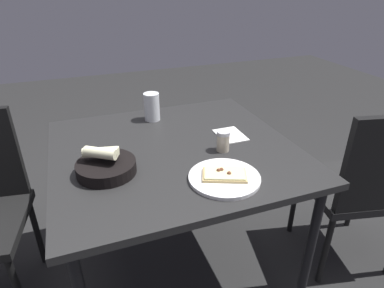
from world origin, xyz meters
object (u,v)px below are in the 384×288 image
at_px(bread_basket, 105,165).
at_px(beer_glass, 152,108).
at_px(dining_table, 175,160).
at_px(pepper_shaker, 223,142).
at_px(chair_far, 364,182).
at_px(pizza_plate, 224,177).

distance_m(bread_basket, beer_glass, 0.53).
distance_m(dining_table, bread_basket, 0.34).
bearing_deg(pepper_shaker, chair_far, -105.50).
relative_size(dining_table, beer_glass, 7.26).
height_order(pizza_plate, beer_glass, beer_glass).
bearing_deg(beer_glass, pizza_plate, -170.23).
xyz_separation_m(pizza_plate, bread_basket, (0.20, 0.41, 0.02)).
distance_m(beer_glass, chair_far, 1.10).
xyz_separation_m(bread_basket, chair_far, (-0.18, -1.17, -0.24)).
xyz_separation_m(beer_glass, pepper_shaker, (-0.43, -0.20, -0.02)).
bearing_deg(bread_basket, pepper_shaker, -89.35).
xyz_separation_m(dining_table, bread_basket, (-0.10, 0.31, 0.10)).
bearing_deg(pizza_plate, dining_table, 18.04).
distance_m(dining_table, pepper_shaker, 0.24).
bearing_deg(beer_glass, pepper_shaker, -155.05).
distance_m(pizza_plate, chair_far, 0.79).
bearing_deg(beer_glass, dining_table, -178.04).
height_order(dining_table, pepper_shaker, pepper_shaker).
bearing_deg(pepper_shaker, beer_glass, 24.95).
xyz_separation_m(dining_table, beer_glass, (0.34, 0.01, 0.13)).
bearing_deg(bread_basket, chair_far, -98.78).
xyz_separation_m(pizza_plate, chair_far, (0.02, -0.76, -0.22)).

